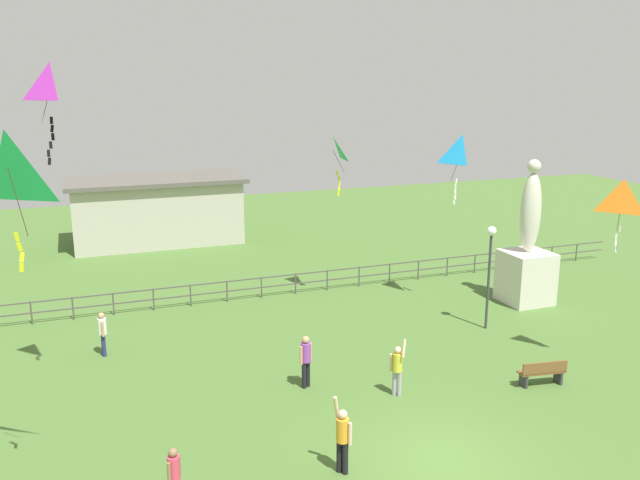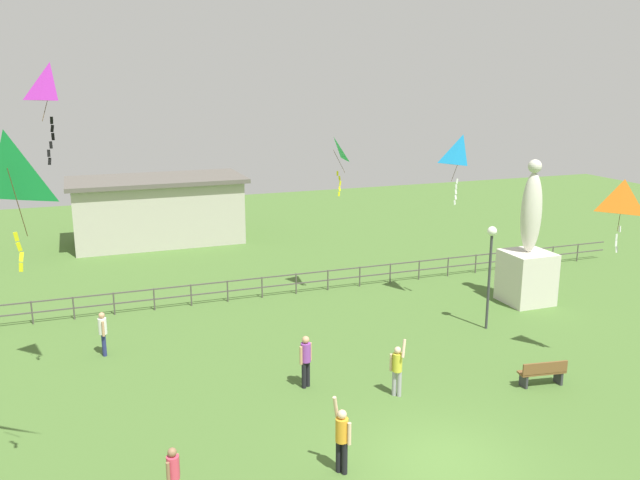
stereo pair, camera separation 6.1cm
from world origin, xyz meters
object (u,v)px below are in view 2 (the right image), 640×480
object	(u,v)px
park_bench	(543,372)
person_1	(342,436)
person_3	(397,367)
kite_0	(8,171)
statue_monument	(528,261)
kite_1	(462,153)
lamppost	(491,254)
person_4	(103,331)
kite_3	(334,151)
person_2	(306,358)
kite_2	(52,87)
person_0	(173,474)
kite_4	(623,199)

from	to	relation	value
park_bench	person_1	world-z (taller)	person_1
person_3	kite_0	xyz separation A→B (m)	(-9.91, -2.15, 6.71)
statue_monument	kite_1	bearing A→B (deg)	160.66
lamppost	kite_1	size ratio (longest dim) A/B	1.46
person_4	kite_3	size ratio (longest dim) A/B	0.64
person_2	kite_2	bearing A→B (deg)	165.88
person_0	person_3	xyz separation A→B (m)	(7.15, 3.20, 0.07)
person_1	kite_1	distance (m)	14.82
person_4	kite_1	xyz separation A→B (m)	(14.47, 0.63, 5.52)
statue_monument	lamppost	size ratio (longest dim) A/B	1.52
person_4	kite_3	world-z (taller)	kite_3
person_4	kite_4	distance (m)	17.83
lamppost	kite_4	bearing A→B (deg)	-67.43
statue_monument	person_0	size ratio (longest dim) A/B	4.05
statue_monument	person_2	size ratio (longest dim) A/B	3.63
kite_1	kite_4	distance (m)	7.54
statue_monument	kite_4	distance (m)	7.64
park_bench	person_1	xyz separation A→B (m)	(-7.69, -2.19, 0.53)
person_4	kite_0	bearing A→B (deg)	-101.44
person_4	kite_2	xyz separation A→B (m)	(-0.86, -3.09, 8.29)
person_2	statue_monument	bearing A→B (deg)	20.83
person_3	kite_2	world-z (taller)	kite_2
person_3	kite_0	bearing A→B (deg)	-167.76
kite_1	kite_3	world-z (taller)	kite_1
person_3	kite_3	distance (m)	10.75
person_0	kite_0	distance (m)	7.39
lamppost	park_bench	xyz separation A→B (m)	(-1.20, -4.83, -2.51)
person_2	kite_3	xyz separation A→B (m)	(3.88, 7.59, 5.48)
lamppost	person_2	world-z (taller)	lamppost
kite_1	person_4	bearing A→B (deg)	-177.52
person_3	lamppost	bearing A→B (deg)	33.48
person_0	park_bench	bearing A→B (deg)	10.59
park_bench	person_2	xyz separation A→B (m)	(-6.99, 2.52, 0.51)
person_4	kite_3	xyz separation A→B (m)	(9.68, 2.82, 5.55)
person_1	person_3	distance (m)	4.45
kite_0	lamppost	bearing A→B (deg)	20.85
person_4	statue_monument	bearing A→B (deg)	-1.25
person_0	kite_3	bearing A→B (deg)	54.93
lamppost	park_bench	world-z (taller)	lamppost
kite_0	kite_3	world-z (taller)	kite_0
person_1	kite_0	size ratio (longest dim) A/B	0.68
lamppost	statue_monument	bearing A→B (deg)	31.83
person_0	person_2	world-z (taller)	person_2
person_3	kite_2	size ratio (longest dim) A/B	0.69
person_2	person_3	xyz separation A→B (m)	(2.40, -1.52, -0.04)
kite_2	lamppost	bearing A→B (deg)	2.45
person_0	statue_monument	bearing A→B (deg)	29.19
person_0	kite_1	world-z (taller)	kite_1
person_3	kite_1	xyz separation A→B (m)	(6.27, 6.91, 5.49)
lamppost	kite_2	size ratio (longest dim) A/B	1.50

